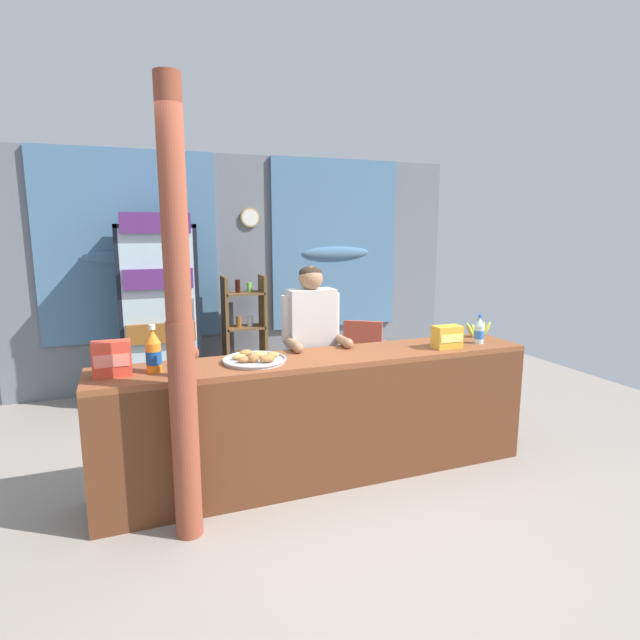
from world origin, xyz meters
The scene contains 15 objects.
ground_plane centered at (0.00, 1.27, 0.00)m, with size 8.23×8.23×0.00m, color gray.
back_wall_curtained centered at (-0.02, 3.21, 1.38)m, with size 5.30×0.22×2.67m.
stall_counter centered at (-0.05, 0.41, 0.57)m, with size 3.21×0.53×0.94m.
timber_post centered at (-1.08, 0.12, 1.27)m, with size 0.18×0.16×2.66m.
drink_fridge centered at (-1.04, 2.72, 1.09)m, with size 0.78×0.63×2.00m.
bottle_shelf_rack centered at (-0.11, 2.83, 0.68)m, with size 0.48×0.28×1.31m.
plastic_lawn_chair centered at (1.08, 2.14, 0.49)m, with size 0.61×0.61×0.86m.
shopkeeper centered at (0.01, 0.93, 0.98)m, with size 0.49×0.42×1.55m.
soda_bottle_orange_soda centered at (-1.21, 0.52, 1.07)m, with size 0.10×0.10×0.31m.
soda_bottle_water centered at (1.27, 0.45, 1.04)m, with size 0.08×0.08×0.24m.
soda_bottle_grape_soda centered at (-1.09, 0.38, 1.04)m, with size 0.07×0.07×0.24m.
snack_box_crackers centered at (-1.46, 0.51, 1.05)m, with size 0.23×0.11×0.23m.
snack_box_choco_powder centered at (0.94, 0.41, 1.02)m, with size 0.21×0.13×0.17m.
pastry_tray centered at (-0.55, 0.53, 0.96)m, with size 0.44×0.44×0.07m.
banana_bunch centered at (1.42, 0.66, 1.00)m, with size 0.28×0.06×0.16m.
Camera 1 is at (-1.35, -2.83, 1.86)m, focal length 28.68 mm.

